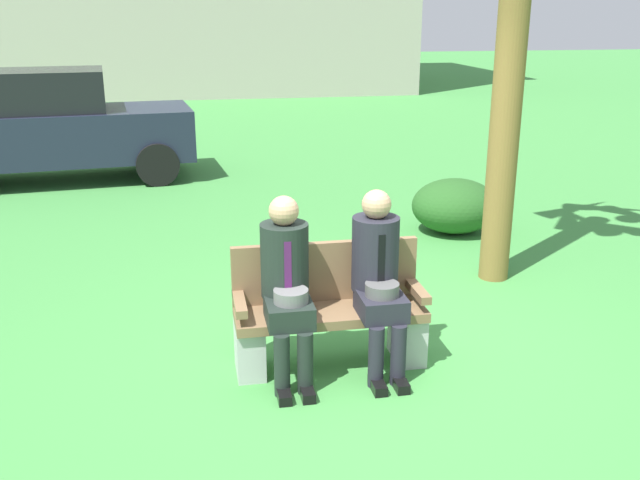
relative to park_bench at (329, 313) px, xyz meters
name	(u,v)px	position (x,y,z in m)	size (l,w,h in m)	color
ground_plane	(363,365)	(0.24, -0.11, -0.40)	(80.00, 80.00, 0.00)	#3F893E
park_bench	(329,313)	(0.00, 0.00, 0.00)	(1.38, 0.44, 0.90)	brown
seated_man_left	(287,280)	(-0.32, -0.12, 0.33)	(0.34, 0.72, 1.31)	#1E2823
seated_man_right	(378,273)	(0.33, -0.12, 0.34)	(0.34, 0.72, 1.32)	#23232D
shrub_near_bench	(455,206)	(2.11, 2.95, -0.08)	(1.02, 0.93, 0.64)	#255620
parked_car_near	(57,127)	(-2.88, 6.59, 0.44)	(4.04, 2.05, 1.68)	#1E2338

